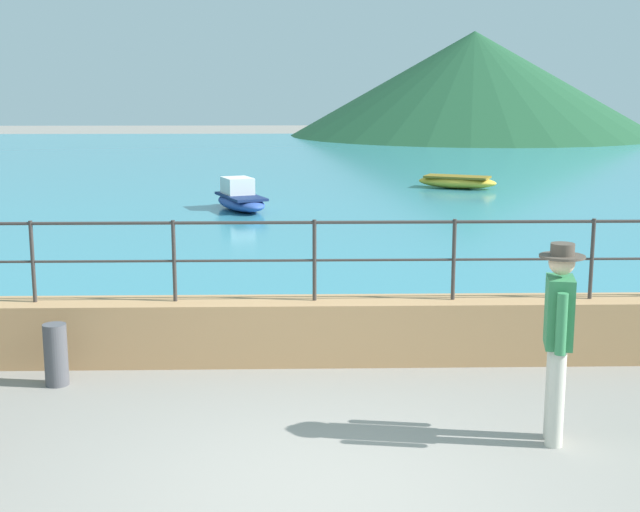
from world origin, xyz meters
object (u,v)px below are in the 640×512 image
Objects in this scene: person_walking at (558,333)px; boat_1 at (457,181)px; boat_3 at (240,199)px; bollard at (56,355)px.

boat_1 is at bearing 82.46° from person_walking.
person_walking is at bearing -75.66° from boat_3.
person_walking is 14.51m from boat_3.
bollard is at bearing 161.26° from person_walking.
boat_1 is at bearing 67.00° from bollard.
boat_3 is (1.10, 12.46, 0.00)m from bollard.
bollard is (-4.69, 1.59, -0.65)m from person_walking.
person_walking is 0.71× the size of boat_1.
boat_1 is (7.12, 16.77, -0.07)m from bollard.
person_walking is 18.54m from boat_1.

